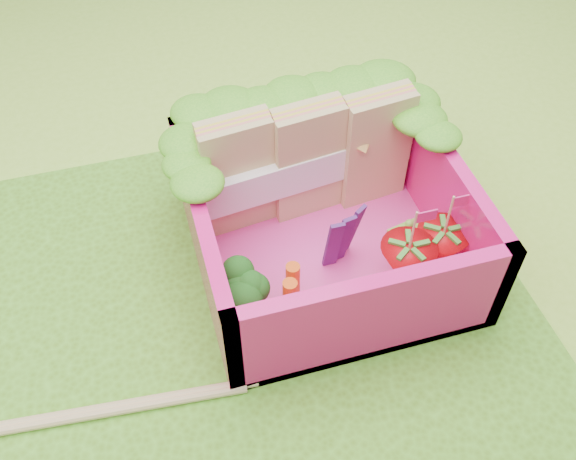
# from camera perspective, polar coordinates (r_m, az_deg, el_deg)

# --- Properties ---
(ground) EXTENTS (14.00, 14.00, 0.00)m
(ground) POSITION_cam_1_polar(r_m,az_deg,el_deg) (3.18, -2.20, -7.37)
(ground) COLOR #9CD83D
(ground) RESTS_ON ground
(placemat) EXTENTS (2.60, 2.60, 0.03)m
(placemat) POSITION_cam_1_polar(r_m,az_deg,el_deg) (3.17, -2.21, -7.22)
(placemat) COLOR #559221
(placemat) RESTS_ON ground
(bento_floor) EXTENTS (1.30, 1.30, 0.05)m
(bento_floor) POSITION_cam_1_polar(r_m,az_deg,el_deg) (3.36, 3.27, -1.84)
(bento_floor) COLOR #E93B9C
(bento_floor) RESTS_ON placemat
(bento_box) EXTENTS (1.30, 1.30, 0.55)m
(bento_box) POSITION_cam_1_polar(r_m,az_deg,el_deg) (3.17, 3.46, 1.05)
(bento_box) COLOR #E81375
(bento_box) RESTS_ON placemat
(lettuce_ruffle) EXTENTS (1.43, 0.76, 0.11)m
(lettuce_ruffle) POSITION_cam_1_polar(r_m,az_deg,el_deg) (3.26, 1.19, 10.64)
(lettuce_ruffle) COLOR #349C1C
(lettuce_ruffle) RESTS_ON bento_box
(sandwich_stack) EXTENTS (1.19, 0.31, 0.65)m
(sandwich_stack) POSITION_cam_1_polar(r_m,az_deg,el_deg) (3.32, 1.82, 6.19)
(sandwich_stack) COLOR tan
(sandwich_stack) RESTS_ON bento_floor
(broccoli) EXTENTS (0.32, 0.32, 0.27)m
(broccoli) POSITION_cam_1_polar(r_m,az_deg,el_deg) (2.95, -4.11, -4.93)
(broccoli) COLOR #589548
(broccoli) RESTS_ON bento_floor
(carrot_sticks) EXTENTS (0.11, 0.17, 0.25)m
(carrot_sticks) POSITION_cam_1_polar(r_m,az_deg,el_deg) (3.01, 0.29, -5.44)
(carrot_sticks) COLOR #FF5B15
(carrot_sticks) RESTS_ON bento_floor
(purple_wedges) EXTENTS (0.19, 0.10, 0.38)m
(purple_wedges) POSITION_cam_1_polar(r_m,az_deg,el_deg) (3.13, 4.90, -0.74)
(purple_wedges) COLOR #4F1A5C
(purple_wedges) RESTS_ON bento_floor
(strawberry_left) EXTENTS (0.27, 0.27, 0.51)m
(strawberry_left) POSITION_cam_1_polar(r_m,az_deg,el_deg) (3.13, 10.41, -3.06)
(strawberry_left) COLOR red
(strawberry_left) RESTS_ON bento_floor
(strawberry_right) EXTENTS (0.26, 0.26, 0.50)m
(strawberry_right) POSITION_cam_1_polar(r_m,az_deg,el_deg) (3.24, 13.34, -1.61)
(strawberry_right) COLOR red
(strawberry_right) RESTS_ON bento_floor
(snap_peas) EXTENTS (0.33, 0.45, 0.05)m
(snap_peas) POSITION_cam_1_polar(r_m,az_deg,el_deg) (3.38, 12.21, -1.41)
(snap_peas) COLOR #6ABB3B
(snap_peas) RESTS_ON bento_floor
(chopsticks) EXTENTS (2.00, 0.24, 0.04)m
(chopsticks) POSITION_cam_1_polar(r_m,az_deg,el_deg) (3.05, -22.33, -15.68)
(chopsticks) COLOR #E3B87C
(chopsticks) RESTS_ON placemat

